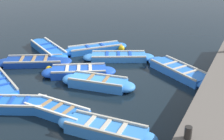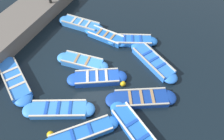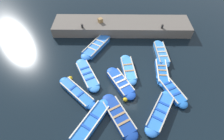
# 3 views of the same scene
# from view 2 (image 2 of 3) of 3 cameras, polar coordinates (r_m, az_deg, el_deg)

# --- Properties ---
(ground_plane) EXTENTS (120.00, 120.00, 0.00)m
(ground_plane) POSITION_cam_2_polar(r_m,az_deg,el_deg) (12.68, -5.10, -1.09)
(ground_plane) COLOR black
(boat_end_of_row) EXTENTS (3.45, 1.00, 0.45)m
(boat_end_of_row) POSITION_cam_2_polar(r_m,az_deg,el_deg) (15.65, -8.14, 11.69)
(boat_end_of_row) COLOR #3884E0
(boat_end_of_row) RESTS_ON ground
(boat_outer_right) EXTENTS (3.66, 2.42, 0.36)m
(boat_outer_right) POSITION_cam_2_polar(r_m,az_deg,el_deg) (11.49, -13.74, -10.02)
(boat_outer_right) COLOR #3884E0
(boat_outer_right) RESTS_ON ground
(boat_bow_out) EXTENTS (3.87, 2.84, 0.42)m
(boat_bow_out) POSITION_cam_2_polar(r_m,az_deg,el_deg) (13.33, -24.13, -2.29)
(boat_bow_out) COLOR blue
(boat_bow_out) RESTS_ON ground
(boat_mid_row) EXTENTS (3.31, 2.06, 0.40)m
(boat_mid_row) POSITION_cam_2_polar(r_m,az_deg,el_deg) (14.34, 5.31, 7.60)
(boat_mid_row) COLOR blue
(boat_mid_row) RESTS_ON ground
(boat_alongside) EXTENTS (3.72, 2.66, 0.36)m
(boat_alongside) POSITION_cam_2_polar(r_m,az_deg,el_deg) (11.60, 7.60, -7.42)
(boat_alongside) COLOR navy
(boat_alongside) RESTS_ON ground
(boat_inner_gap) EXTENTS (3.35, 2.47, 0.41)m
(boat_inner_gap) POSITION_cam_2_polar(r_m,az_deg,el_deg) (12.26, -3.93, -2.12)
(boat_inner_gap) COLOR #1947B7
(boat_inner_gap) RESTS_ON ground
(boat_centre) EXTENTS (3.31, 1.27, 0.45)m
(boat_centre) POSITION_cam_2_polar(r_m,az_deg,el_deg) (13.08, -7.76, 2.05)
(boat_centre) COLOR #3884E0
(boat_centre) RESTS_ON ground
(boat_drifting) EXTENTS (3.69, 2.65, 0.42)m
(boat_drifting) POSITION_cam_2_polar(r_m,az_deg,el_deg) (13.25, 10.67, 2.23)
(boat_drifting) COLOR blue
(boat_drifting) RESTS_ON ground
(boat_outer_left) EXTENTS (3.02, 3.20, 0.38)m
(boat_outer_left) POSITION_cam_2_polar(r_m,az_deg,el_deg) (10.70, -7.97, -16.11)
(boat_outer_left) COLOR blue
(boat_outer_left) RESTS_ON ground
(boat_broadside) EXTENTS (3.18, 0.96, 0.40)m
(boat_broadside) POSITION_cam_2_polar(r_m,az_deg,el_deg) (14.60, -1.63, 8.77)
(boat_broadside) COLOR blue
(boat_broadside) RESTS_ON ground
(boat_near_quay) EXTENTS (3.79, 2.74, 0.40)m
(boat_near_quay) POSITION_cam_2_polar(r_m,az_deg,el_deg) (10.69, 6.51, -15.75)
(boat_near_quay) COLOR blue
(boat_near_quay) RESTS_ON ground
(quay_wall) EXTENTS (2.68, 13.34, 0.96)m
(quay_wall) POSITION_cam_2_polar(r_m,az_deg,el_deg) (15.79, -26.15, 8.13)
(quay_wall) COLOR #605951
(quay_wall) RESTS_ON ground
(bollard_mid_north) EXTENTS (0.20, 0.20, 0.35)m
(bollard_mid_north) POSITION_cam_2_polar(r_m,az_deg,el_deg) (16.73, -15.85, 17.08)
(bollard_mid_north) COLOR black
(bollard_mid_north) RESTS_ON quay_wall
(buoy_orange_near) EXTENTS (0.31, 0.31, 0.31)m
(buoy_orange_near) POSITION_cam_2_polar(r_m,az_deg,el_deg) (12.04, 2.87, -3.59)
(buoy_orange_near) COLOR #EAB214
(buoy_orange_near) RESTS_ON ground
(buoy_yellow_far) EXTENTS (0.34, 0.34, 0.34)m
(buoy_yellow_far) POSITION_cam_2_polar(r_m,az_deg,el_deg) (10.96, -15.79, -15.93)
(buoy_yellow_far) COLOR #EAB214
(buoy_yellow_far) RESTS_ON ground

